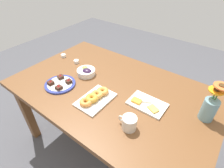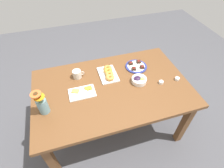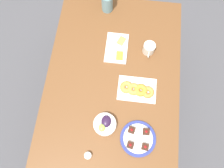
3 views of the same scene
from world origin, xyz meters
TOP-DOWN VIEW (x-y plane):
  - ground_plane at (0.00, 0.00)m, footprint 6.00×6.00m
  - dining_table at (0.00, 0.00)m, footprint 1.60×1.00m
  - coffee_mug at (-0.32, 0.25)m, footprint 0.13×0.09m
  - grape_bowl at (0.29, -0.01)m, footprint 0.16×0.16m
  - cheese_platter at (-0.31, 0.00)m, footprint 0.26×0.17m
  - croissant_platter at (0.02, 0.18)m, footprint 0.19×0.28m
  - jam_cup_honey at (0.70, -0.10)m, footprint 0.05×0.05m
  - jam_cup_berry at (0.51, -0.10)m, footprint 0.05×0.05m
  - dessert_plate at (0.36, 0.22)m, footprint 0.25×0.25m
  - flower_vase at (-0.67, -0.12)m, footprint 0.10×0.11m

SIDE VIEW (x-z plane):
  - ground_plane at x=0.00m, z-range 0.00..0.00m
  - dining_table at x=0.00m, z-range 0.28..1.02m
  - cheese_platter at x=-0.31m, z-range 0.74..0.76m
  - dessert_plate at x=0.36m, z-range 0.72..0.78m
  - jam_cup_honey at x=0.70m, z-range 0.74..0.77m
  - jam_cup_berry at x=0.51m, z-range 0.74..0.77m
  - croissant_platter at x=0.02m, z-range 0.74..0.79m
  - grape_bowl at x=0.29m, z-range 0.74..0.80m
  - coffee_mug at x=-0.32m, z-range 0.74..0.83m
  - flower_vase at x=-0.67m, z-range 0.70..0.97m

